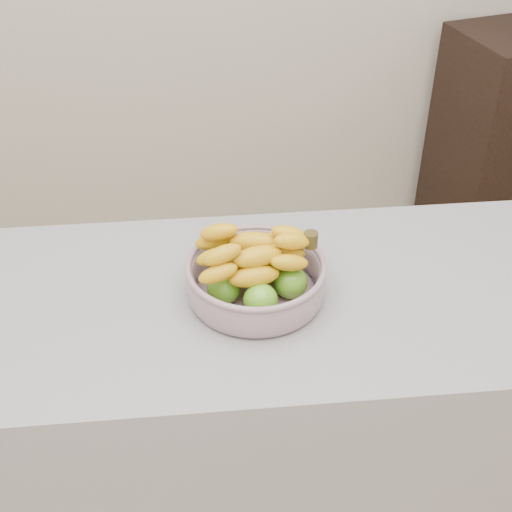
# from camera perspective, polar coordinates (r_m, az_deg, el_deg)

# --- Properties ---
(counter) EXTENTS (2.00, 0.60, 0.90)m
(counter) POSITION_cam_1_polar(r_m,az_deg,el_deg) (1.77, -2.63, -14.59)
(counter) COLOR #95949B
(counter) RESTS_ON ground
(cabinet) EXTENTS (0.59, 0.52, 0.92)m
(cabinet) POSITION_cam_1_polar(r_m,az_deg,el_deg) (3.15, 19.34, 8.66)
(cabinet) COLOR black
(cabinet) RESTS_ON ground
(fruit_bowl) EXTENTS (0.28, 0.28, 0.15)m
(fruit_bowl) POSITION_cam_1_polar(r_m,az_deg,el_deg) (1.42, -0.02, -1.62)
(fruit_bowl) COLOR #9FADBF
(fruit_bowl) RESTS_ON counter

